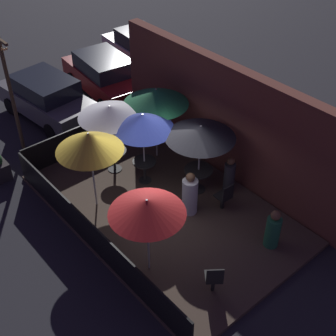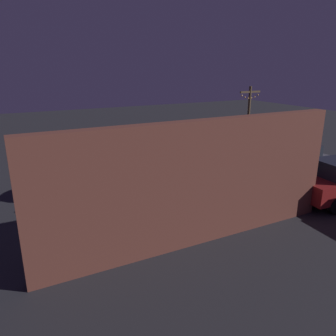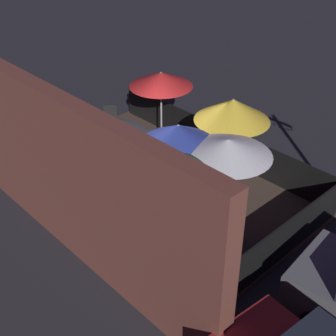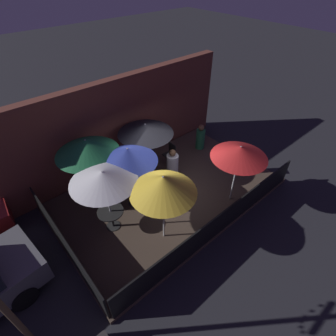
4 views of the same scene
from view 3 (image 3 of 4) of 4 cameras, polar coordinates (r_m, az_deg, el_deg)
The scene contains 19 objects.
ground_plane at distance 12.17m, azimuth -1.91°, elevation -2.68°, with size 60.00×60.00×0.00m, color #26262B.
patio_deck at distance 12.13m, azimuth -1.91°, elevation -2.45°, with size 7.79×4.87×0.12m.
building_wall at distance 9.91m, azimuth -13.65°, elevation -0.09°, with size 9.39×0.36×3.62m.
fence_front at distance 13.31m, azimuth 5.75°, elevation 3.48°, with size 7.59×0.05×0.95m.
fence_side_left at distance 9.85m, azimuth 13.34°, elevation -9.09°, with size 0.05×4.67×0.95m.
patio_umbrella_0 at distance 10.00m, azimuth 1.25°, elevation 4.04°, with size 1.79×1.79×2.36m.
patio_umbrella_1 at distance 10.41m, azimuth -7.70°, elevation 4.59°, with size 1.97×1.97×2.25m.
patio_umbrella_2 at distance 9.63m, azimuth 7.26°, elevation 2.53°, with size 1.89×1.89×2.29m.
patio_umbrella_3 at distance 8.82m, azimuth -0.34°, elevation 0.39°, with size 2.00×2.00×2.43m.
patio_umbrella_4 at distance 13.11m, azimuth -0.86°, elevation 10.76°, with size 1.78×1.78×2.25m.
patio_umbrella_5 at distance 11.09m, azimuth 7.88°, elevation 7.01°, with size 1.81×1.81×2.44m.
dining_table_0 at distance 10.81m, azimuth 1.15°, elevation -3.19°, with size 0.71×0.71×0.74m.
dining_table_1 at distance 11.16m, azimuth -7.16°, elevation -2.09°, with size 0.84×0.84×0.75m.
dining_table_2 at distance 10.47m, azimuth 6.69°, elevation -4.81°, with size 0.80×0.80×0.72m.
patio_chair_0 at distance 14.43m, azimuth -7.01°, elevation 5.94°, with size 0.56×0.56×0.93m.
patio_chair_1 at distance 12.01m, azimuth -10.19°, elevation -0.24°, with size 0.41×0.41×0.91m.
patron_0 at distance 11.34m, azimuth -11.65°, elevation -2.16°, with size 0.39×0.39×1.22m.
patron_1 at distance 13.32m, azimuth -14.33°, elevation 2.80°, with size 0.45×0.45×1.16m.
patron_2 at distance 11.93m, azimuth -5.56°, elevation 0.52°, with size 0.59×0.59×1.36m.
Camera 3 is at (-7.52, 6.57, 6.95)m, focal length 50.00 mm.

